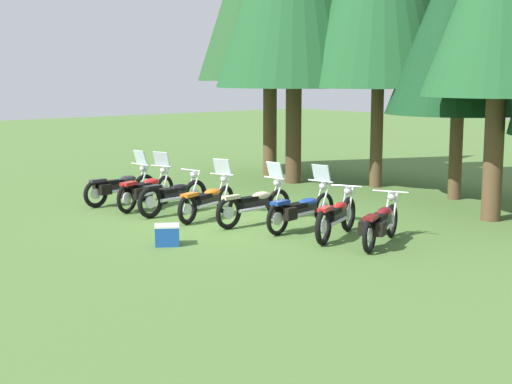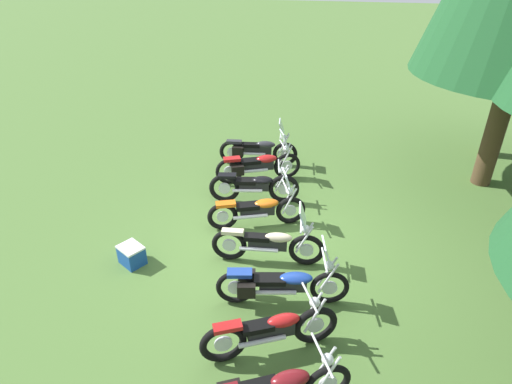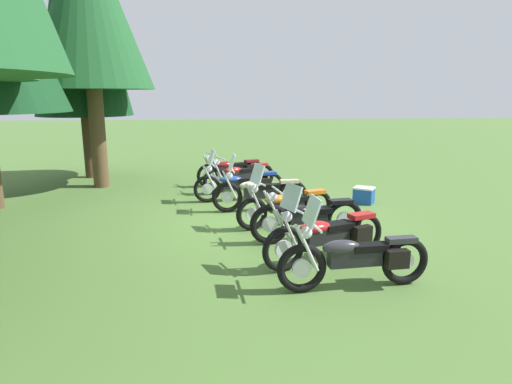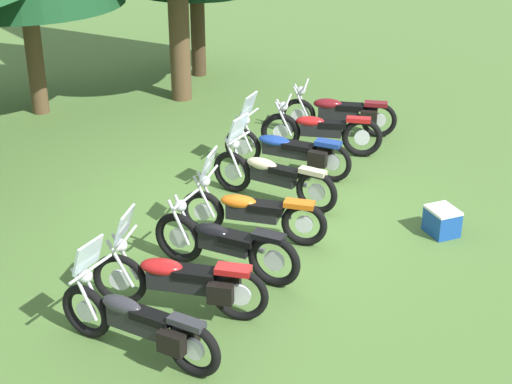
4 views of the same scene
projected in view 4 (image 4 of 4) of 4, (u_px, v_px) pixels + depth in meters
name	position (u px, v px, depth m)	size (l,w,h in m)	color
ground_plane	(262.00, 218.00, 12.77)	(80.00, 80.00, 0.00)	#4C7033
motorcycle_0	(139.00, 322.00, 9.39)	(0.75, 2.26, 1.37)	black
motorcycle_1	(181.00, 279.00, 10.20)	(1.05, 2.21, 1.38)	black
motorcycle_2	(225.00, 244.00, 11.08)	(0.67, 2.23, 1.03)	black
motorcycle_3	(251.00, 211.00, 11.98)	(0.94, 2.17, 1.35)	black
motorcycle_4	(271.00, 175.00, 13.10)	(0.64, 2.29, 1.37)	black
motorcycle_5	(288.00, 149.00, 14.11)	(0.83, 2.38, 1.36)	black
motorcycle_6	(320.00, 131.00, 14.93)	(1.07, 2.11, 1.03)	black
motorcycle_7	(341.00, 113.00, 15.79)	(1.15, 2.12, 1.00)	black
picnic_cooler	(442.00, 221.00, 12.22)	(0.60, 0.62, 0.42)	#19479E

